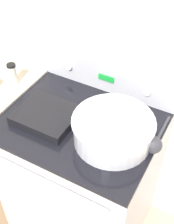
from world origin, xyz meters
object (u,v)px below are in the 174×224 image
(mixing_bowl, at_px, (113,129))
(casserole_dish, at_px, (47,115))
(ladle, at_px, (154,144))
(spice_jar_black_cap, at_px, (13,74))

(mixing_bowl, height_order, casserole_dish, mixing_bowl)
(ladle, relative_size, spice_jar_black_cap, 2.27)
(mixing_bowl, relative_size, ladle, 1.33)
(mixing_bowl, relative_size, casserole_dish, 1.29)
(mixing_bowl, xyz_separation_m, ladle, (0.18, 0.04, -0.04))
(mixing_bowl, bearing_deg, casserole_dish, -175.33)
(ladle, xyz_separation_m, spice_jar_black_cap, (-0.84, 0.08, 0.04))
(casserole_dish, distance_m, ladle, 0.53)
(mixing_bowl, height_order, ladle, mixing_bowl)
(mixing_bowl, bearing_deg, ladle, 11.38)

